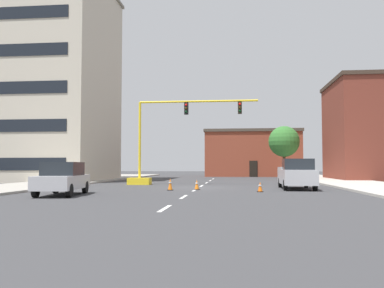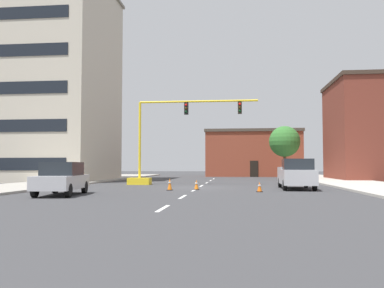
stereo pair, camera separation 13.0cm
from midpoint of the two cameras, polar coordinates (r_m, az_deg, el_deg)
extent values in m
plane|color=#38383A|center=(28.95, 0.82, -6.10)|extent=(160.00, 160.00, 0.00)
cube|color=#9E998E|center=(39.80, -16.38, -5.03)|extent=(6.00, 56.00, 0.14)
cube|color=#B2ADA3|center=(38.12, 21.11, -5.04)|extent=(6.00, 56.00, 0.14)
cube|color=silver|center=(15.10, -4.05, -8.93)|extent=(0.16, 2.40, 0.01)
cube|color=silver|center=(20.51, -1.35, -7.36)|extent=(0.16, 2.40, 0.01)
cube|color=silver|center=(25.97, 0.21, -6.45)|extent=(0.16, 2.40, 0.01)
cube|color=silver|center=(31.44, 1.23, -5.84)|extent=(0.16, 2.40, 0.01)
cube|color=silver|center=(36.91, 1.94, -5.42)|extent=(0.16, 2.40, 0.01)
cube|color=silver|center=(42.40, 2.47, -5.10)|extent=(0.16, 2.40, 0.01)
cube|color=silver|center=(47.88, 2.88, -4.86)|extent=(0.16, 2.40, 0.01)
cube|color=beige|center=(45.79, -20.58, 7.92)|extent=(13.96, 12.63, 20.17)
cube|color=black|center=(39.43, -24.93, -2.55)|extent=(11.44, 0.06, 1.10)
cube|color=black|center=(39.58, -24.82, 2.32)|extent=(11.44, 0.06, 1.10)
cube|color=black|center=(40.02, -24.72, 7.12)|extent=(11.44, 0.06, 1.10)
cube|color=black|center=(40.73, -24.61, 11.78)|extent=(11.44, 0.06, 1.10)
cube|color=black|center=(41.69, -24.51, 16.26)|extent=(11.44, 0.06, 1.10)
cube|color=brown|center=(59.85, 8.32, -1.49)|extent=(13.25, 7.60, 6.20)
cube|color=#4C4238|center=(60.03, 8.30, 1.66)|extent=(13.55, 7.90, 0.40)
cube|color=black|center=(56.01, 8.49, -3.44)|extent=(1.10, 0.06, 2.20)
cube|color=yellow|center=(33.72, -7.44, -5.16)|extent=(1.80, 1.20, 0.55)
cylinder|color=yellow|center=(33.76, -7.40, 0.57)|extent=(0.20, 0.20, 6.20)
cylinder|color=yellow|center=(33.32, 0.74, 5.95)|extent=(9.61, 0.16, 0.16)
cube|color=black|center=(33.34, -0.91, 4.95)|extent=(0.32, 0.36, 0.95)
sphere|color=red|center=(33.19, -0.95, 5.47)|extent=(0.20, 0.20, 0.20)
sphere|color=#38280A|center=(33.15, -0.95, 4.99)|extent=(0.20, 0.20, 0.20)
sphere|color=black|center=(33.11, -0.95, 4.51)|extent=(0.20, 0.20, 0.20)
cube|color=black|center=(33.10, 6.57, 5.03)|extent=(0.32, 0.36, 0.95)
sphere|color=red|center=(32.95, 6.57, 5.55)|extent=(0.20, 0.20, 0.20)
sphere|color=#38280A|center=(32.91, 6.57, 5.06)|extent=(0.20, 0.20, 0.20)
sphere|color=black|center=(32.88, 6.57, 4.58)|extent=(0.20, 0.20, 0.20)
cylinder|color=#4C3823|center=(49.51, 12.66, -2.99)|extent=(0.36, 0.36, 3.02)
sphere|color=#33702D|center=(49.59, 12.63, 0.35)|extent=(3.65, 3.65, 3.65)
cube|color=#BCBCC1|center=(28.06, 14.18, -4.44)|extent=(2.11, 5.44, 0.95)
cube|color=#1E2328|center=(27.15, 14.39, -2.75)|extent=(1.88, 1.84, 0.70)
cube|color=#BCBCC1|center=(29.23, 13.89, -3.29)|extent=(2.06, 2.85, 0.16)
cylinder|color=black|center=(26.38, 16.63, -5.54)|extent=(0.23, 0.68, 0.68)
cylinder|color=black|center=(26.15, 12.72, -5.61)|extent=(0.23, 0.68, 0.68)
cylinder|color=black|center=(30.01, 15.48, -5.23)|extent=(0.23, 0.68, 0.68)
cylinder|color=black|center=(29.81, 12.04, -5.29)|extent=(0.23, 0.68, 0.68)
cube|color=#B7B7BC|center=(22.64, -17.78, -5.07)|extent=(2.35, 4.68, 0.70)
cube|color=#1E2328|center=(22.72, -17.68, -3.30)|extent=(1.95, 2.48, 0.70)
cylinder|color=black|center=(24.37, -18.59, -5.73)|extent=(0.30, 0.70, 0.68)
cylinder|color=black|center=(23.91, -14.81, -5.84)|extent=(0.30, 0.70, 0.68)
cylinder|color=black|center=(21.48, -21.13, -6.07)|extent=(0.30, 0.70, 0.68)
cylinder|color=black|center=(20.96, -16.87, -6.22)|extent=(0.30, 0.70, 0.68)
cube|color=black|center=(26.46, 0.53, -6.35)|extent=(0.36, 0.36, 0.04)
cone|color=orange|center=(26.45, 0.53, -5.64)|extent=(0.28, 0.28, 0.62)
cylinder|color=white|center=(26.44, 0.53, -5.48)|extent=(0.19, 0.19, 0.08)
cube|color=black|center=(24.57, 9.32, -6.57)|extent=(0.36, 0.36, 0.04)
cone|color=orange|center=(24.55, 9.32, -5.86)|extent=(0.28, 0.28, 0.57)
cylinder|color=white|center=(24.55, 9.31, -5.70)|extent=(0.19, 0.19, 0.08)
cube|color=black|center=(25.87, -3.20, -6.42)|extent=(0.36, 0.36, 0.04)
cone|color=orange|center=(25.84, -3.20, -5.57)|extent=(0.28, 0.28, 0.73)
cylinder|color=white|center=(25.84, -3.20, -5.37)|extent=(0.19, 0.19, 0.08)
camera|label=1|loc=(0.07, -90.11, 0.01)|focal=38.29mm
camera|label=2|loc=(0.07, 89.89, -0.01)|focal=38.29mm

